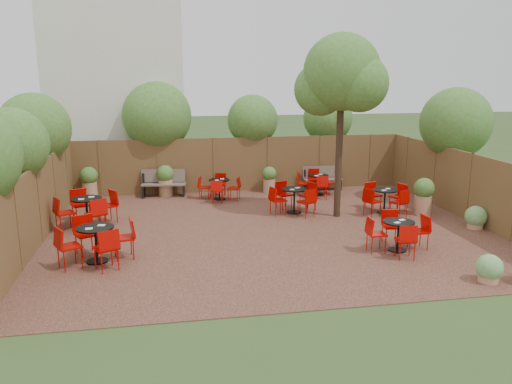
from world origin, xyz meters
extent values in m
plane|color=#354F23|center=(0.00, 0.00, 0.00)|extent=(80.00, 80.00, 0.00)
cube|color=#361C16|center=(0.00, 0.00, 0.01)|extent=(12.00, 10.00, 0.02)
cube|color=brown|center=(0.00, 5.00, 1.00)|extent=(12.00, 0.08, 2.00)
cube|color=brown|center=(-6.00, 0.00, 1.00)|extent=(0.08, 10.00, 2.00)
cube|color=brown|center=(6.00, 0.00, 1.00)|extent=(0.08, 10.00, 2.00)
cube|color=beige|center=(-4.50, 8.00, 4.00)|extent=(5.00, 4.00, 8.00)
sphere|color=#3C6821|center=(-6.60, 3.00, 2.64)|extent=(2.14, 2.14, 2.14)
sphere|color=#3C6821|center=(-6.50, 0.00, 2.55)|extent=(1.85, 1.85, 1.85)
sphere|color=#3C6821|center=(-3.00, 5.70, 2.75)|extent=(2.49, 2.49, 2.49)
sphere|color=#3C6821|center=(0.50, 5.60, 2.57)|extent=(1.89, 1.89, 1.89)
sphere|color=#3C6821|center=(3.50, 5.80, 2.57)|extent=(1.90, 1.90, 1.90)
sphere|color=#3C6821|center=(6.60, 2.00, 2.69)|extent=(2.30, 2.30, 2.30)
cylinder|color=black|center=(2.30, 1.03, 2.27)|extent=(0.24, 0.24, 4.50)
sphere|color=#3C6821|center=(2.30, 1.03, 4.30)|extent=(2.22, 2.22, 2.22)
sphere|color=#3C6821|center=(1.80, 1.43, 3.80)|extent=(1.55, 1.55, 1.55)
sphere|color=#3C6821|center=(2.70, 0.63, 3.98)|extent=(1.62, 1.62, 1.62)
cube|color=brown|center=(-2.86, 4.55, 0.46)|extent=(1.58, 0.64, 0.05)
cube|color=brown|center=(-2.86, 4.75, 0.74)|extent=(1.54, 0.30, 0.46)
cube|color=black|center=(-3.55, 4.55, 0.22)|extent=(0.12, 0.46, 0.41)
cube|color=black|center=(-2.16, 4.55, 0.22)|extent=(0.12, 0.46, 0.41)
cube|color=brown|center=(2.97, 4.55, 0.43)|extent=(1.44, 0.49, 0.05)
cube|color=brown|center=(2.97, 4.74, 0.69)|extent=(1.43, 0.16, 0.43)
cube|color=black|center=(2.32, 4.55, 0.21)|extent=(0.07, 0.43, 0.38)
cube|color=black|center=(3.62, 4.55, 0.21)|extent=(0.07, 0.43, 0.38)
cylinder|color=black|center=(3.87, 1.11, 0.04)|extent=(0.44, 0.44, 0.03)
cylinder|color=black|center=(3.87, 1.11, 0.39)|extent=(0.05, 0.05, 0.70)
cylinder|color=black|center=(3.87, 1.11, 0.75)|extent=(0.76, 0.76, 0.03)
cube|color=white|center=(3.99, 1.19, 0.77)|extent=(0.17, 0.15, 0.02)
cube|color=white|center=(3.77, 0.99, 0.77)|extent=(0.17, 0.15, 0.02)
cylinder|color=black|center=(1.12, 1.64, 0.04)|extent=(0.45, 0.45, 0.03)
cylinder|color=black|center=(1.12, 1.64, 0.40)|extent=(0.05, 0.05, 0.72)
cylinder|color=black|center=(1.12, 1.64, 0.77)|extent=(0.78, 0.78, 0.03)
cube|color=white|center=(1.24, 1.72, 0.79)|extent=(0.17, 0.14, 0.02)
cube|color=white|center=(1.02, 1.51, 0.79)|extent=(0.17, 0.14, 0.02)
cylinder|color=black|center=(-5.00, 1.22, 0.04)|extent=(0.49, 0.49, 0.03)
cylinder|color=black|center=(-5.00, 1.22, 0.43)|extent=(0.06, 0.06, 0.78)
cylinder|color=black|center=(-5.00, 1.22, 0.84)|extent=(0.85, 0.85, 0.03)
cube|color=white|center=(-4.87, 1.31, 0.86)|extent=(0.19, 0.16, 0.02)
cube|color=white|center=(-5.11, 1.08, 0.86)|extent=(0.19, 0.16, 0.02)
cylinder|color=black|center=(2.73, -2.22, 0.04)|extent=(0.44, 0.44, 0.03)
cylinder|color=black|center=(2.73, -2.22, 0.39)|extent=(0.05, 0.05, 0.70)
cylinder|color=black|center=(2.73, -2.22, 0.75)|extent=(0.76, 0.76, 0.03)
cube|color=white|center=(2.85, -2.14, 0.77)|extent=(0.15, 0.11, 0.02)
cube|color=white|center=(2.63, -2.34, 0.77)|extent=(0.15, 0.11, 0.02)
cylinder|color=black|center=(-4.41, -1.71, 0.04)|extent=(0.49, 0.49, 0.03)
cylinder|color=black|center=(-4.41, -1.71, 0.43)|extent=(0.06, 0.06, 0.78)
cylinder|color=black|center=(-4.41, -1.71, 0.84)|extent=(0.85, 0.85, 0.03)
cube|color=white|center=(-4.28, -1.62, 0.86)|extent=(0.19, 0.16, 0.02)
cube|color=white|center=(-4.52, -1.84, 0.86)|extent=(0.19, 0.16, 0.02)
cylinder|color=black|center=(-0.98, 3.80, 0.03)|extent=(0.41, 0.41, 0.03)
cylinder|color=black|center=(-0.98, 3.80, 0.36)|extent=(0.05, 0.05, 0.65)
cylinder|color=black|center=(-0.98, 3.80, 0.70)|extent=(0.71, 0.71, 0.03)
cube|color=white|center=(-0.87, 3.87, 0.72)|extent=(0.15, 0.12, 0.01)
cube|color=white|center=(-1.07, 3.69, 0.72)|extent=(0.15, 0.12, 0.01)
cylinder|color=black|center=(2.55, 3.80, 0.03)|extent=(0.43, 0.43, 0.03)
cylinder|color=black|center=(2.55, 3.80, 0.38)|extent=(0.05, 0.05, 0.68)
cylinder|color=black|center=(2.55, 3.80, 0.73)|extent=(0.74, 0.74, 0.03)
cube|color=white|center=(2.67, 3.88, 0.75)|extent=(0.14, 0.10, 0.01)
cube|color=white|center=(2.45, 3.68, 0.75)|extent=(0.14, 0.10, 0.01)
cylinder|color=#AD7856|center=(-2.79, 4.70, 0.31)|extent=(0.50, 0.50, 0.57)
sphere|color=#3C6821|center=(-2.79, 4.70, 0.82)|extent=(0.60, 0.60, 0.60)
cylinder|color=#AD7856|center=(0.93, 4.55, 0.27)|extent=(0.43, 0.43, 0.50)
sphere|color=#3C6821|center=(0.93, 4.55, 0.71)|extent=(0.52, 0.52, 0.52)
cylinder|color=#AD7856|center=(-5.39, 4.70, 0.31)|extent=(0.51, 0.51, 0.58)
sphere|color=#3C6821|center=(-5.39, 4.70, 0.83)|extent=(0.61, 0.61, 0.61)
cylinder|color=#AD7856|center=(4.97, 0.75, 0.32)|extent=(0.52, 0.52, 0.59)
sphere|color=#3C6821|center=(4.97, 0.75, 0.85)|extent=(0.62, 0.62, 0.62)
cylinder|color=#AD7856|center=(3.74, -4.37, 0.11)|extent=(0.40, 0.40, 0.18)
sphere|color=#5E974E|center=(3.74, -4.37, 0.34)|extent=(0.55, 0.55, 0.55)
cylinder|color=#AD7856|center=(5.70, -0.88, 0.12)|extent=(0.44, 0.44, 0.20)
sphere|color=#5E974E|center=(5.70, -0.88, 0.37)|extent=(0.60, 0.60, 0.60)
camera|label=1|loc=(-2.79, -13.31, 4.25)|focal=35.91mm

